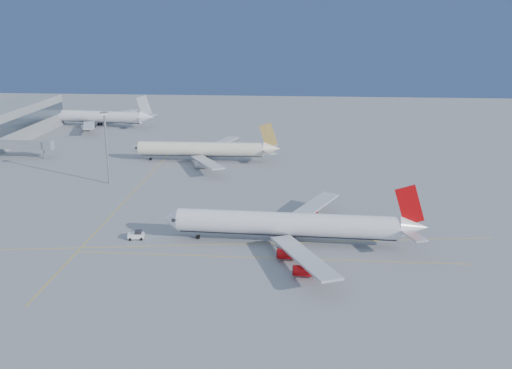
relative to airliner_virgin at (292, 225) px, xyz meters
name	(u,v)px	position (x,y,z in m)	size (l,w,h in m)	color
ground	(253,234)	(-9.85, 4.88, -4.76)	(500.00, 500.00, 0.00)	slate
jet_bridge	(25,145)	(-102.96, 76.88, 0.41)	(23.60, 3.60, 6.90)	gray
taxiway_lines	(199,224)	(-24.56, 11.22, -4.75)	(118.86, 140.00, 0.02)	gold
airliner_virgin	(292,225)	(0.00, 0.00, 0.00)	(64.01, 57.50, 15.80)	white
airliner_etihad	(204,149)	(-34.06, 77.46, -0.21)	(57.25, 53.03, 14.97)	silver
airliner_third	(97,117)	(-97.70, 141.08, 0.08)	(59.64, 54.70, 15.99)	white
pushback_tug	(137,235)	(-38.16, -0.32, -3.74)	(4.17, 2.89, 2.20)	white
light_mast	(106,142)	(-60.30, 46.00, 9.10)	(2.03, 2.03, 23.48)	gray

